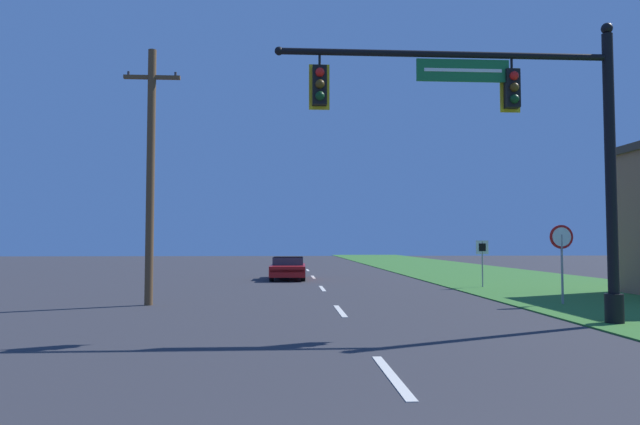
{
  "coord_description": "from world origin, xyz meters",
  "views": [
    {
      "loc": [
        -1.59,
        -2.52,
        2.0
      ],
      "look_at": [
        0.0,
        23.61,
        3.36
      ],
      "focal_mm": 32.0,
      "sensor_mm": 36.0,
      "label": 1
    }
  ],
  "objects": [
    {
      "name": "grass_verge_right",
      "position": [
        10.5,
        30.0,
        0.02
      ],
      "size": [
        10.0,
        110.0,
        0.04
      ],
      "color": "#38752D",
      "rests_on": "ground"
    },
    {
      "name": "road_center_line",
      "position": [
        0.0,
        22.0,
        0.01
      ],
      "size": [
        0.16,
        34.8,
        0.01
      ],
      "color": "silver",
      "rests_on": "ground"
    },
    {
      "name": "signal_mast",
      "position": [
        4.35,
        10.95,
        4.48
      ],
      "size": [
        8.48,
        0.47,
        7.42
      ],
      "color": "black",
      "rests_on": "grass_verge_right"
    },
    {
      "name": "car_ahead",
      "position": [
        -1.44,
        28.27,
        0.61
      ],
      "size": [
        1.94,
        4.63,
        1.19
      ],
      "color": "black",
      "rests_on": "ground"
    },
    {
      "name": "stop_sign",
      "position": [
        7.2,
        15.14,
        1.86
      ],
      "size": [
        0.76,
        0.07,
        2.5
      ],
      "color": "gray",
      "rests_on": "grass_verge_right"
    },
    {
      "name": "route_sign_post",
      "position": [
        7.03,
        22.02,
        1.53
      ],
      "size": [
        0.55,
        0.06,
        2.03
      ],
      "color": "gray",
      "rests_on": "grass_verge_right"
    },
    {
      "name": "utility_pole_near",
      "position": [
        -5.92,
        15.94,
        4.27
      ],
      "size": [
        1.8,
        0.26,
        8.23
      ],
      "color": "brown",
      "rests_on": "ground"
    }
  ]
}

